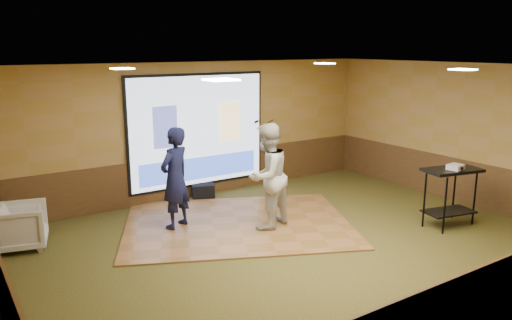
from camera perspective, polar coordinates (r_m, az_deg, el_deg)
ground at (r=8.74m, az=4.12°, el=-9.55°), size 9.00×9.00×0.00m
room_shell at (r=8.18m, az=4.36°, el=4.15°), size 9.04×7.04×3.02m
wainscot_back at (r=11.40m, az=-6.55°, el=-1.69°), size 9.00×0.04×0.95m
wainscot_front at (r=6.42m, az=24.14°, el=-14.78°), size 9.00×0.04×0.95m
wainscot_left at (r=7.01m, az=-27.12°, el=-12.70°), size 0.04×7.00×0.95m
wainscot_right at (r=11.75m, az=21.78°, el=-2.11°), size 0.04×7.00×0.95m
projector_screen at (r=11.15m, az=-6.58°, el=3.24°), size 3.32×0.06×2.52m
downlight_nw at (r=8.64m, az=-15.05°, el=10.06°), size 0.32×0.32×0.02m
downlight_ne at (r=10.88m, az=7.87°, el=10.88°), size 0.32×0.32×0.02m
downlight_sw at (r=5.62m, az=-4.01°, el=9.14°), size 0.32×0.32×0.02m
downlight_se at (r=8.67m, az=22.57°, el=9.53°), size 0.32×0.32×0.02m
dance_floor at (r=9.63m, az=-2.11°, el=-7.27°), size 5.18×4.69×0.03m
player_left at (r=9.25m, az=-9.23°, el=-2.04°), size 0.82×0.71×1.88m
player_right at (r=9.13m, az=1.26°, el=-1.86°), size 1.15×1.02×1.95m
av_table at (r=10.01m, az=21.39°, el=-2.61°), size 1.06×0.56×1.11m
projector at (r=9.87m, az=21.85°, el=-0.75°), size 0.32×0.28×0.09m
mic_stand at (r=12.03m, az=1.66°, el=-0.74°), size 0.65×0.27×1.66m
banquet_chair at (r=9.32m, az=-25.32°, el=-6.88°), size 1.01×0.99×0.76m
duffel_bag at (r=11.28m, az=-6.06°, el=-3.54°), size 0.57×0.48×0.30m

